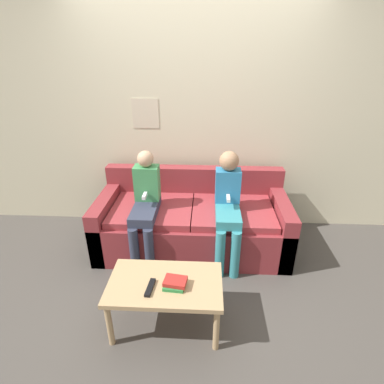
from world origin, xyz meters
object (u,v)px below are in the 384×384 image
object	(u,v)px
person_left	(145,203)
person_right	(228,203)
coffee_table	(165,287)
couch	(193,222)
tv_remote	(150,288)

from	to	relation	value
person_left	person_right	distance (m)	0.79
coffee_table	person_left	distance (m)	0.94
couch	coffee_table	distance (m)	1.08
coffee_table	person_right	bearing A→B (deg)	60.18
couch	person_left	bearing A→B (deg)	-155.44
person_left	person_right	size ratio (longest dim) A/B	0.99
person_left	tv_remote	xyz separation A→B (m)	(0.20, -0.93, -0.18)
person_right	couch	bearing A→B (deg)	150.22
couch	person_left	size ratio (longest dim) A/B	1.80
couch	person_right	world-z (taller)	person_right
tv_remote	person_left	bearing A→B (deg)	107.98
couch	coffee_table	xyz separation A→B (m)	(-0.15, -1.06, 0.08)
person_left	couch	bearing A→B (deg)	24.56
person_left	tv_remote	bearing A→B (deg)	-77.71
person_right	tv_remote	xyz separation A→B (m)	(-0.59, -0.94, -0.20)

